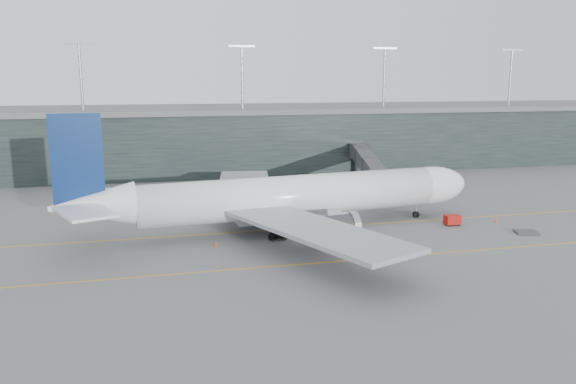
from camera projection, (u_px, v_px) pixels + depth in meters
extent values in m
plane|color=#5A5A5F|center=(262.00, 224.00, 86.07)|extent=(320.00, 320.00, 0.00)
cube|color=#CD9413|center=(267.00, 230.00, 82.26)|extent=(160.00, 0.25, 0.02)
cube|color=#CD9413|center=(294.00, 265.00, 67.01)|extent=(160.00, 0.25, 0.02)
cube|color=#CD9413|center=(267.00, 196.00, 106.28)|extent=(0.25, 60.00, 0.02)
cube|color=black|center=(217.00, 140.00, 139.95)|extent=(240.00, 35.00, 14.00)
cube|color=#5A5D5F|center=(216.00, 109.00, 138.45)|extent=(240.00, 36.00, 1.20)
cylinder|color=#9E9EA3|center=(81.00, 78.00, 120.51)|extent=(0.60, 0.60, 14.00)
cylinder|color=#9E9EA3|center=(242.00, 78.00, 128.63)|extent=(0.60, 0.60, 14.00)
cylinder|color=#9E9EA3|center=(384.00, 79.00, 136.75)|extent=(0.60, 0.60, 14.00)
cylinder|color=#9E9EA3|center=(510.00, 79.00, 144.88)|extent=(0.60, 0.60, 14.00)
cylinder|color=white|center=(292.00, 196.00, 81.60)|extent=(44.80, 11.25, 5.98)
ellipsoid|color=white|center=(430.00, 185.00, 89.74)|extent=(13.19, 7.45, 5.98)
cone|color=white|center=(93.00, 206.00, 71.99)|extent=(11.23, 6.97, 5.75)
cube|color=gray|center=(286.00, 212.00, 81.72)|extent=(15.91, 6.64, 1.93)
cube|color=black|center=(450.00, 178.00, 90.81)|extent=(2.45, 3.13, 0.77)
cube|color=gray|center=(315.00, 229.00, 67.05)|extent=(18.88, 29.17, 0.53)
cylinder|color=#36363B|center=(331.00, 227.00, 74.36)|extent=(7.11, 4.16, 3.38)
cube|color=gray|center=(245.00, 186.00, 94.52)|extent=(13.02, 29.02, 0.53)
cylinder|color=#36363B|center=(283.00, 200.00, 91.19)|extent=(7.11, 4.16, 3.38)
cube|color=navy|center=(77.00, 160.00, 70.30)|extent=(6.29, 1.23, 11.58)
cube|color=white|center=(85.00, 212.00, 66.69)|extent=(8.16, 10.04, 0.34)
cube|color=white|center=(84.00, 195.00, 76.44)|extent=(6.48, 9.35, 0.34)
cylinder|color=black|center=(416.00, 214.00, 89.81)|extent=(1.10, 0.51, 1.06)
cylinder|color=#9E9EA3|center=(416.00, 210.00, 89.67)|extent=(0.29, 0.29, 2.51)
cylinder|color=black|center=(278.00, 236.00, 76.90)|extent=(1.30, 0.63, 1.25)
cylinder|color=black|center=(258.00, 221.00, 85.40)|extent=(1.30, 0.63, 1.25)
cube|color=#303136|center=(381.00, 181.00, 91.20)|extent=(4.55, 4.86, 3.15)
cube|color=#303136|center=(374.00, 171.00, 100.34)|extent=(6.62, 14.82, 2.81)
cube|color=#303136|center=(366.00, 160.00, 114.66)|extent=(6.89, 14.90, 2.92)
cube|color=#303136|center=(359.00, 151.00, 128.97)|extent=(7.16, 14.98, 3.03)
cylinder|color=#9E9EA3|center=(373.00, 190.00, 101.80)|extent=(0.56, 0.56, 4.27)
cube|color=#36363B|center=(373.00, 199.00, 102.14)|extent=(2.62, 2.23, 0.79)
cylinder|color=#303136|center=(314.00, 151.00, 128.23)|extent=(4.49, 4.49, 3.37)
cylinder|color=#303136|center=(314.00, 167.00, 128.94)|extent=(2.02, 2.02, 4.04)
cube|color=#A50F0B|center=(452.00, 220.00, 85.09)|extent=(2.29, 1.46, 1.35)
cylinder|color=black|center=(449.00, 225.00, 84.53)|extent=(0.42, 0.16, 0.42)
cylinder|color=black|center=(459.00, 224.00, 84.92)|extent=(0.42, 0.16, 0.42)
cylinder|color=black|center=(445.00, 223.00, 85.52)|extent=(0.42, 0.16, 0.42)
cylinder|color=black|center=(455.00, 223.00, 85.91)|extent=(0.42, 0.16, 0.42)
cube|color=#37373C|center=(526.00, 232.00, 80.67)|extent=(3.56, 3.13, 0.30)
cube|color=#36363B|center=(213.00, 210.00, 94.32)|extent=(2.30, 2.00, 0.20)
cube|color=#9EA4A9|center=(213.00, 205.00, 94.14)|extent=(1.89, 1.82, 1.50)
cube|color=#274A99|center=(213.00, 201.00, 93.99)|extent=(1.95, 1.88, 0.08)
cube|color=#36363B|center=(238.00, 208.00, 95.75)|extent=(2.41, 2.12, 0.21)
cube|color=silver|center=(238.00, 203.00, 95.57)|extent=(1.99, 1.91, 1.55)
cube|color=#274A99|center=(238.00, 198.00, 95.41)|extent=(2.05, 1.98, 0.08)
cube|color=#36363B|center=(241.00, 208.00, 96.19)|extent=(2.38, 2.19, 0.19)
cube|color=#A6AAB2|center=(241.00, 203.00, 96.02)|extent=(1.99, 1.94, 1.44)
cube|color=#274A99|center=(241.00, 199.00, 95.88)|extent=(2.05, 2.01, 0.08)
cone|color=#D5400B|center=(496.00, 220.00, 86.98)|extent=(0.48, 0.48, 0.77)
cone|color=orange|center=(364.00, 255.00, 69.50)|extent=(0.42, 0.42, 0.67)
cone|color=#E5410C|center=(295.00, 204.00, 98.22)|extent=(0.44, 0.44, 0.69)
cone|color=red|center=(216.00, 244.00, 74.31)|extent=(0.48, 0.48, 0.77)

